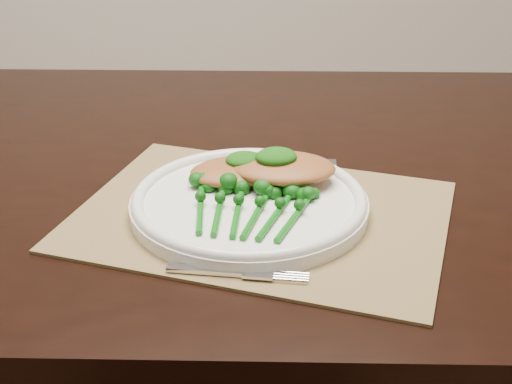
{
  "coord_description": "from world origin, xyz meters",
  "views": [
    {
      "loc": [
        0.02,
        -0.87,
        1.18
      ],
      "look_at": [
        0.14,
        -0.08,
        0.78
      ],
      "focal_mm": 50.0,
      "sensor_mm": 36.0,
      "label": 1
    }
  ],
  "objects": [
    {
      "name": "pesto_dollop_right",
      "position": [
        0.17,
        -0.04,
        0.81
      ],
      "size": [
        0.05,
        0.05,
        0.02
      ],
      "primitive_type": "ellipsoid",
      "color": "#0D3F09",
      "rests_on": "chicken_fillet_right"
    },
    {
      "name": "fork",
      "position": [
        0.1,
        -0.23,
        0.76
      ],
      "size": [
        0.16,
        0.06,
        0.0
      ],
      "rotation": [
        0.0,
        0.0,
        -0.28
      ],
      "color": "silver",
      "rests_on": "placemat"
    },
    {
      "name": "pesto_dollop_left",
      "position": [
        0.13,
        -0.02,
        0.8
      ],
      "size": [
        0.05,
        0.04,
        0.02
      ],
      "primitive_type": "ellipsoid",
      "color": "#0D3F09",
      "rests_on": "chicken_fillet_left"
    },
    {
      "name": "chicken_fillet_left",
      "position": [
        0.12,
        -0.02,
        0.78
      ],
      "size": [
        0.13,
        0.09,
        0.02
      ],
      "primitive_type": "ellipsoid",
      "rotation": [
        0.0,
        0.0,
        0.06
      ],
      "color": "#9C5C2D",
      "rests_on": "dinner_plate"
    },
    {
      "name": "broccolini_bundle",
      "position": [
        0.12,
        -0.13,
        0.78
      ],
      "size": [
        0.18,
        0.19,
        0.04
      ],
      "rotation": [
        0.0,
        0.0,
        -0.33
      ],
      "color": "#0B5B0E",
      "rests_on": "dinner_plate"
    },
    {
      "name": "knife",
      "position": [
        0.15,
        0.07,
        0.76
      ],
      "size": [
        0.2,
        0.06,
        0.01
      ],
      "rotation": [
        0.0,
        0.0,
        -0.22
      ],
      "color": "silver",
      "rests_on": "placemat"
    },
    {
      "name": "dining_table",
      "position": [
        0.14,
        0.09,
        0.38
      ],
      "size": [
        1.73,
        1.15,
        0.75
      ],
      "rotation": [
        0.0,
        0.0,
        -0.17
      ],
      "color": "black",
      "rests_on": "ground"
    },
    {
      "name": "dinner_plate",
      "position": [
        0.13,
        -0.08,
        0.77
      ],
      "size": [
        0.3,
        0.3,
        0.03
      ],
      "color": "white",
      "rests_on": "placemat"
    },
    {
      "name": "placemat",
      "position": [
        0.14,
        -0.09,
        0.75
      ],
      "size": [
        0.56,
        0.5,
        0.0
      ],
      "primitive_type": "cube",
      "rotation": [
        0.0,
        0.0,
        -0.45
      ],
      "color": "olive",
      "rests_on": "dining_table"
    },
    {
      "name": "chicken_fillet_right",
      "position": [
        0.18,
        -0.04,
        0.79
      ],
      "size": [
        0.16,
        0.12,
        0.03
      ],
      "primitive_type": "ellipsoid",
      "rotation": [
        0.0,
        0.0,
        -0.19
      ],
      "color": "#9C5C2D",
      "rests_on": "dinner_plate"
    }
  ]
}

